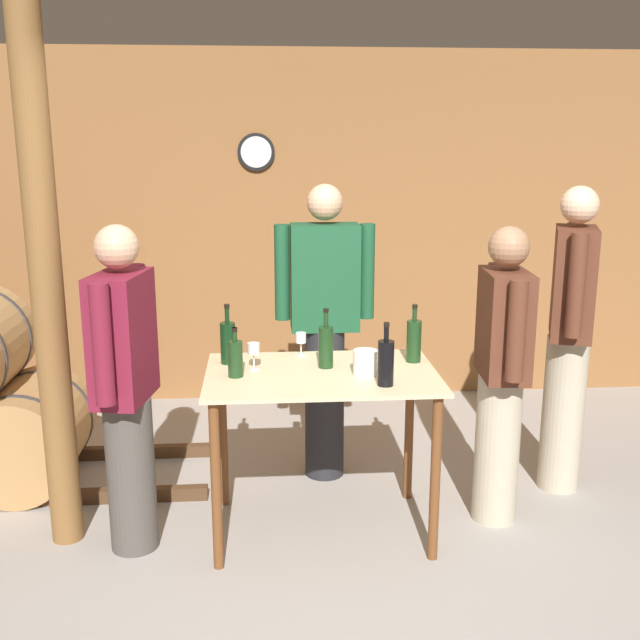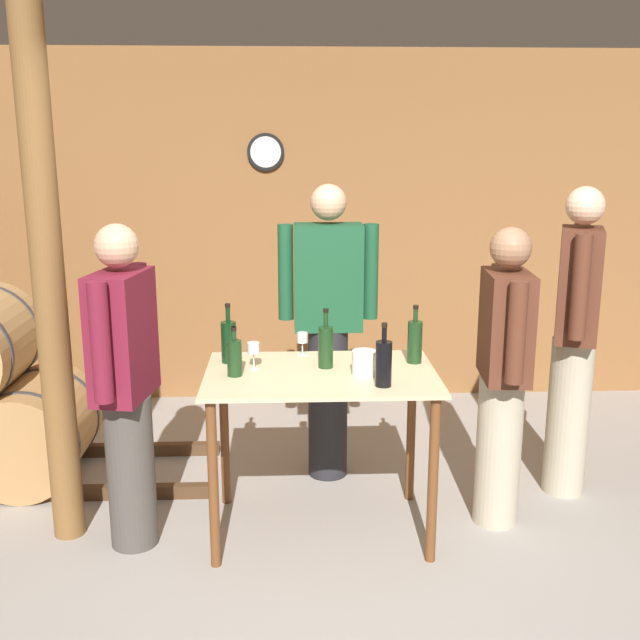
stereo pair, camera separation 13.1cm
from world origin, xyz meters
name	(u,v)px [view 1 (the left image)]	position (x,y,z in m)	size (l,w,h in m)	color
ground_plane	(354,585)	(0.00, 0.00, 0.00)	(14.00, 14.00, 0.00)	#9E9993
back_wall	(313,230)	(0.00, 2.71, 1.35)	(8.40, 0.08, 2.70)	brown
tasting_table	(322,400)	(-0.11, 0.53, 0.73)	(1.18, 0.78, 0.88)	beige
wooden_post	(47,286)	(-1.45, 0.54, 1.35)	(0.16, 0.16, 2.70)	brown
wine_bottle_far_left	(228,342)	(-0.59, 0.73, 1.00)	(0.08, 0.08, 0.32)	black
wine_bottle_left	(235,358)	(-0.54, 0.49, 0.98)	(0.08, 0.08, 0.25)	#193819
wine_bottle_center	(326,346)	(-0.08, 0.61, 1.00)	(0.08, 0.08, 0.31)	#193819
wine_bottle_right	(386,362)	(0.18, 0.30, 1.00)	(0.08, 0.08, 0.31)	black
wine_bottle_far_right	(414,340)	(0.39, 0.68, 1.00)	(0.08, 0.08, 0.31)	#193819
wine_glass_near_left	(254,350)	(-0.45, 0.59, 0.99)	(0.06, 0.06, 0.14)	silver
wine_glass_near_center	(301,339)	(-0.20, 0.85, 0.97)	(0.06, 0.06, 0.13)	silver
ice_bucket	(365,362)	(0.11, 0.47, 0.95)	(0.12, 0.12, 0.13)	white
person_host	(325,326)	(-0.04, 1.22, 0.95)	(0.59, 0.24, 1.79)	#232328
person_visitor_with_scarf	(502,371)	(0.85, 0.58, 0.85)	(0.25, 0.59, 1.61)	#B7AD93
person_visitor_bearded	(125,384)	(-1.08, 0.43, 0.87)	(0.29, 0.58, 1.66)	#4C4742
person_visitor_near_door	(569,334)	(1.35, 0.93, 0.95)	(0.34, 0.56, 1.79)	#B7AD93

